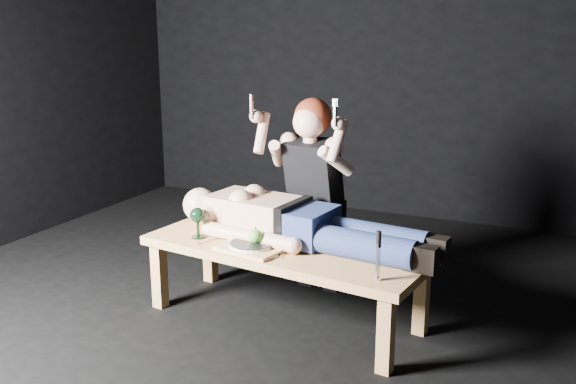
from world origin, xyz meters
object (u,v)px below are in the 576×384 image
object	(u,v)px
lying_man	(302,219)
kneeling_woman	(320,193)
goblet	(198,223)
carving_knife	(378,256)
serving_tray	(252,248)
table	(284,283)

from	to	relation	value
lying_man	kneeling_woman	world-z (taller)	kneeling_woman
lying_man	goblet	bearing A→B (deg)	-155.07
kneeling_woman	goblet	distance (m)	0.80
carving_knife	goblet	bearing A→B (deg)	177.54
goblet	carving_knife	xyz separation A→B (m)	(1.14, -0.19, 0.03)
lying_man	serving_tray	xyz separation A→B (m)	(-0.20, -0.24, -0.13)
goblet	serving_tray	bearing A→B (deg)	-7.86
goblet	table	bearing A→B (deg)	9.45
table	carving_knife	distance (m)	0.77
table	kneeling_woman	size ratio (longest dim) A/B	1.27
kneeling_woman	goblet	size ratio (longest dim) A/B	6.98
kneeling_woman	goblet	world-z (taller)	kneeling_woman
table	kneeling_woman	xyz separation A→B (m)	(0.01, 0.51, 0.41)
table	carving_knife	size ratio (longest dim) A/B	6.49
table	serving_tray	distance (m)	0.30
table	kneeling_woman	bearing A→B (deg)	96.25
table	serving_tray	bearing A→B (deg)	-127.30
serving_tray	table	bearing A→B (deg)	45.79
carving_knife	serving_tray	bearing A→B (deg)	176.78
lying_man	carving_knife	xyz separation A→B (m)	(0.56, -0.38, -0.01)
kneeling_woman	serving_tray	size ratio (longest dim) A/B	3.58
kneeling_woman	serving_tray	bearing A→B (deg)	-94.28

